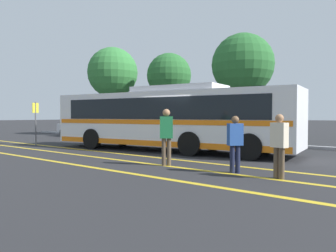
{
  "coord_description": "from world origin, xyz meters",
  "views": [
    {
      "loc": [
        8.84,
        -11.77,
        1.65
      ],
      "look_at": [
        -0.75,
        0.09,
        1.16
      ],
      "focal_mm": 35.0,
      "sensor_mm": 36.0,
      "label": 1
    }
  ],
  "objects": [
    {
      "name": "lane_strip_0",
      "position": [
        -0.75,
        -2.11,
        0.0
      ],
      "size": [
        31.78,
        0.2,
        0.01
      ],
      "primitive_type": "cube",
      "rotation": [
        0.0,
        0.0,
        1.57
      ],
      "color": "gold",
      "rests_on": "ground_plane"
    },
    {
      "name": "pedestrian_2",
      "position": [
        2.06,
        -3.47,
        1.08
      ],
      "size": [
        0.46,
        0.44,
        1.87
      ],
      "rotation": [
        0.0,
        0.0,
        0.69
      ],
      "color": "brown",
      "rests_on": "ground_plane"
    },
    {
      "name": "parked_car_1",
      "position": [
        -6.84,
        3.93,
        0.7
      ],
      "size": [
        4.85,
        2.12,
        1.34
      ],
      "rotation": [
        0.0,
        0.0,
        1.63
      ],
      "color": "#9E9EA3",
      "rests_on": "ground_plane"
    },
    {
      "name": "ground_plane",
      "position": [
        0.0,
        0.0,
        0.0
      ],
      "size": [
        220.0,
        220.0,
        0.0
      ],
      "primitive_type": "plane",
      "color": "#262628"
    },
    {
      "name": "parked_car_2",
      "position": [
        -1.22,
        4.41,
        0.73
      ],
      "size": [
        4.11,
        2.09,
        1.46
      ],
      "rotation": [
        0.0,
        0.0,
        -1.54
      ],
      "color": "#9E9EA3",
      "rests_on": "ground_plane"
    },
    {
      "name": "transit_bus",
      "position": [
        -0.74,
        0.09,
        1.55
      ],
      "size": [
        12.29,
        4.07,
        2.98
      ],
      "rotation": [
        0.0,
        0.0,
        1.7
      ],
      "color": "silver",
      "rests_on": "ground_plane"
    },
    {
      "name": "lane_strip_1",
      "position": [
        -0.75,
        -3.51,
        0.0
      ],
      "size": [
        31.78,
        0.2,
        0.01
      ],
      "primitive_type": "cube",
      "rotation": [
        0.0,
        0.0,
        1.57
      ],
      "color": "gold",
      "rests_on": "ground_plane"
    },
    {
      "name": "lane_strip_2",
      "position": [
        -0.75,
        -5.23,
        0.0
      ],
      "size": [
        31.78,
        0.2,
        0.01
      ],
      "primitive_type": "cube",
      "rotation": [
        0.0,
        0.0,
        1.57
      ],
      "color": "gold",
      "rests_on": "ground_plane"
    },
    {
      "name": "curb_strip",
      "position": [
        -0.75,
        5.26,
        0.07
      ],
      "size": [
        39.78,
        0.36,
        0.15
      ],
      "primitive_type": "cube",
      "color": "#99999E",
      "rests_on": "ground_plane"
    },
    {
      "name": "tree_2",
      "position": [
        -7.71,
        8.83,
        4.86
      ],
      "size": [
        3.57,
        3.57,
        6.66
      ],
      "color": "#513823",
      "rests_on": "ground_plane"
    },
    {
      "name": "bus_stop_sign",
      "position": [
        -8.4,
        -2.22,
        1.52
      ],
      "size": [
        0.08,
        0.4,
        2.41
      ],
      "rotation": [
        0.0,
        0.0,
        1.7
      ],
      "color": "#59595E",
      "rests_on": "ground_plane"
    },
    {
      "name": "pedestrian_1",
      "position": [
        4.46,
        -3.28,
        0.93
      ],
      "size": [
        0.43,
        0.47,
        1.64
      ],
      "rotation": [
        0.0,
        0.0,
        0.91
      ],
      "color": "#191E38",
      "rests_on": "ground_plane"
    },
    {
      "name": "pedestrian_0",
      "position": [
        5.75,
        -3.34,
        0.96
      ],
      "size": [
        0.46,
        0.33,
        1.69
      ],
      "rotation": [
        0.0,
        0.0,
        2.86
      ],
      "color": "brown",
      "rests_on": "ground_plane"
    },
    {
      "name": "parked_car_0",
      "position": [
        -12.76,
        4.06,
        0.76
      ],
      "size": [
        4.37,
        2.21,
        1.51
      ],
      "rotation": [
        0.0,
        0.0,
        -1.63
      ],
      "color": "silver",
      "rests_on": "ground_plane"
    },
    {
      "name": "tree_1",
      "position": [
        -1.41,
        9.11,
        5.16
      ],
      "size": [
        4.27,
        4.27,
        7.31
      ],
      "color": "#513823",
      "rests_on": "ground_plane"
    },
    {
      "name": "tree_0",
      "position": [
        -12.59,
        7.17,
        5.34
      ],
      "size": [
        4.29,
        4.29,
        7.49
      ],
      "color": "#513823",
      "rests_on": "ground_plane"
    }
  ]
}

